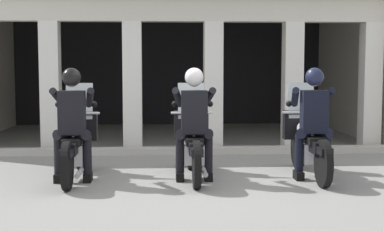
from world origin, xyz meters
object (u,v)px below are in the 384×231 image
Objects in this scene: motorcycle_right at (308,142)px; police_officer_left at (72,115)px; police_officer_right at (314,114)px; motorcycle_center at (193,142)px; police_officer_center at (194,114)px; motorcycle_left at (76,143)px.

police_officer_left is at bearing -176.23° from motorcycle_right.
police_officer_left is 1.00× the size of police_officer_right.
motorcycle_center is 0.52m from police_officer_center.
police_officer_left is 0.78× the size of motorcycle_center.
police_officer_center is at bearing 178.82° from police_officer_right.
motorcycle_left is 1.29× the size of police_officer_left.
police_officer_center is 1.00× the size of police_officer_right.
police_officer_center reaches higher than motorcycle_center.
motorcycle_right is at bearing 89.20° from police_officer_right.
motorcycle_center is at bearing 90.71° from police_officer_center.
motorcycle_left and motorcycle_right have the same top height.
motorcycle_center is at bearing 178.82° from motorcycle_right.
police_officer_right is (-0.00, -0.28, 0.44)m from motorcycle_right.
motorcycle_center is 1.77m from police_officer_right.
police_officer_left is 1.76m from motorcycle_center.
police_officer_center is (-0.00, -0.28, 0.44)m from motorcycle_center.
police_officer_right is (1.68, -0.30, 0.44)m from motorcycle_center.
motorcycle_center and motorcycle_right have the same top height.
motorcycle_center is 1.29× the size of police_officer_right.
motorcycle_left is at bearing 171.05° from police_officer_center.
motorcycle_left is at bearing 178.96° from motorcycle_right.
police_officer_center is at bearing -171.61° from motorcycle_right.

